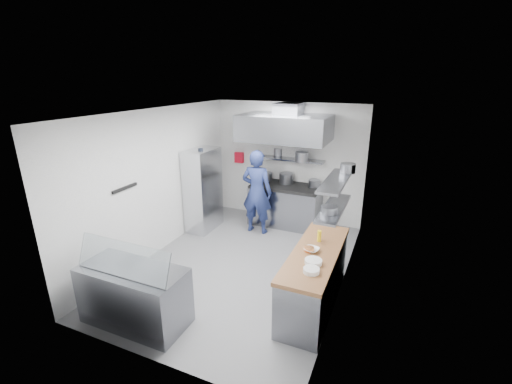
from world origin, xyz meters
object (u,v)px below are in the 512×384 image
at_px(chef, 257,192).
at_px(display_case, 135,295).
at_px(wire_rack, 203,190).
at_px(gas_range, 285,206).

bearing_deg(chef, display_case, 82.25).
bearing_deg(chef, wire_rack, 13.04).
bearing_deg(wire_rack, chef, 14.26).
relative_size(chef, wire_rack, 1.02).
bearing_deg(gas_range, display_case, -101.57).
xyz_separation_m(gas_range, display_case, (-0.84, -4.10, -0.03)).
bearing_deg(gas_range, wire_rack, -149.66).
bearing_deg(display_case, wire_rack, 104.11).
distance_m(gas_range, wire_rack, 1.95).
height_order(gas_range, chef, chef).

